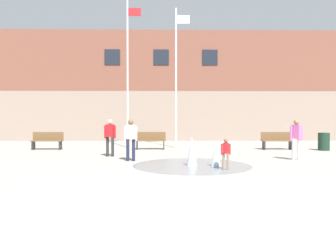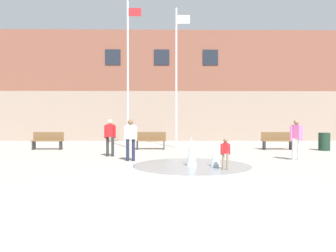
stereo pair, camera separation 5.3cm
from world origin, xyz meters
name	(u,v)px [view 1 (the left image)]	position (x,y,z in m)	size (l,w,h in m)	color
ground_plane	(157,204)	(0.00, 0.00, 0.00)	(100.00, 100.00, 0.00)	#9E998E
library_building	(161,89)	(0.00, 20.42, 4.00)	(36.00, 6.05, 7.99)	gray
splash_fountain	(199,157)	(1.33, 5.00, 0.30)	(4.08, 4.08, 1.01)	gray
park_bench_center	(47,140)	(-5.92, 10.98, 0.48)	(1.60, 0.44, 0.91)	#28282D
park_bench_under_right_flagpole	(150,140)	(-0.54, 11.03, 0.48)	(1.60, 0.44, 0.91)	#28282D
park_bench_near_trashcan	(277,140)	(6.08, 10.83, 0.48)	(1.60, 0.44, 0.91)	#28282D
adult_watching	(131,137)	(-1.12, 6.33, 0.93)	(0.50, 0.27, 1.59)	#1E233D
adult_in_red	(110,135)	(-2.15, 7.84, 0.93)	(0.50, 0.39, 1.59)	#28282D
teen_by_trashcan	(296,136)	(5.31, 6.46, 0.93)	(0.50, 0.39, 1.59)	silver
child_in_fountain	(226,152)	(2.11, 4.13, 0.58)	(0.31, 0.24, 0.99)	#89755B
flagpole_left	(128,70)	(-1.81, 12.06, 4.31)	(0.80, 0.10, 8.13)	silver
flagpole_right	(177,74)	(0.88, 12.06, 4.12)	(0.80, 0.10, 7.74)	silver
trash_can	(324,142)	(8.30, 10.31, 0.45)	(0.56, 0.56, 0.90)	#193323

